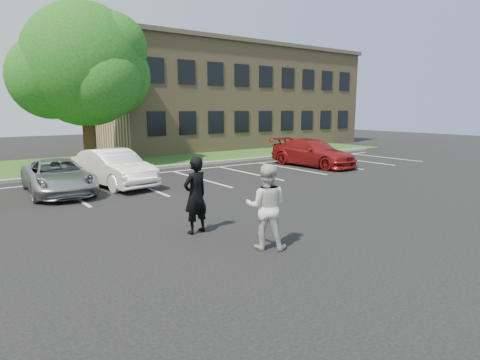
{
  "coord_description": "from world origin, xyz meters",
  "views": [
    {
      "loc": [
        -6.26,
        -7.67,
        3.15
      ],
      "look_at": [
        0.0,
        1.0,
        1.25
      ],
      "focal_mm": 30.0,
      "sensor_mm": 36.0,
      "label": 1
    }
  ],
  "objects_px": {
    "car_silver_minivan": "(58,176)",
    "car_white_sedan": "(114,168)",
    "office_building": "(229,97)",
    "man_white_shirt": "(266,207)",
    "tree": "(86,68)",
    "car_red_compact": "(313,153)",
    "man_black_suit": "(195,195)"
  },
  "relations": [
    {
      "from": "car_silver_minivan",
      "to": "car_white_sedan",
      "type": "xyz_separation_m",
      "value": [
        2.2,
        0.24,
        0.11
      ]
    },
    {
      "from": "office_building",
      "to": "man_white_shirt",
      "type": "bearing_deg",
      "value": -122.6
    },
    {
      "from": "tree",
      "to": "car_red_compact",
      "type": "bearing_deg",
      "value": -37.87
    },
    {
      "from": "man_white_shirt",
      "to": "car_red_compact",
      "type": "height_order",
      "value": "man_white_shirt"
    },
    {
      "from": "office_building",
      "to": "man_black_suit",
      "type": "bearing_deg",
      "value": -126.26
    },
    {
      "from": "man_black_suit",
      "to": "car_red_compact",
      "type": "bearing_deg",
      "value": -160.44
    },
    {
      "from": "man_white_shirt",
      "to": "car_red_compact",
      "type": "distance_m",
      "value": 13.86
    },
    {
      "from": "car_silver_minivan",
      "to": "car_red_compact",
      "type": "bearing_deg",
      "value": 0.14
    },
    {
      "from": "man_black_suit",
      "to": "car_silver_minivan",
      "type": "bearing_deg",
      "value": -88.13
    },
    {
      "from": "car_white_sedan",
      "to": "car_red_compact",
      "type": "bearing_deg",
      "value": -12.99
    },
    {
      "from": "office_building",
      "to": "car_silver_minivan",
      "type": "xyz_separation_m",
      "value": [
        -17.12,
        -13.6,
        -3.51
      ]
    },
    {
      "from": "tree",
      "to": "man_white_shirt",
      "type": "bearing_deg",
      "value": -92.77
    },
    {
      "from": "car_red_compact",
      "to": "car_silver_minivan",
      "type": "bearing_deg",
      "value": 173.05
    },
    {
      "from": "tree",
      "to": "car_silver_minivan",
      "type": "bearing_deg",
      "value": -114.43
    },
    {
      "from": "man_white_shirt",
      "to": "car_red_compact",
      "type": "bearing_deg",
      "value": -97.84
    },
    {
      "from": "office_building",
      "to": "car_silver_minivan",
      "type": "bearing_deg",
      "value": -141.54
    },
    {
      "from": "man_black_suit",
      "to": "car_red_compact",
      "type": "relative_size",
      "value": 0.38
    },
    {
      "from": "car_red_compact",
      "to": "man_white_shirt",
      "type": "bearing_deg",
      "value": -145.38
    },
    {
      "from": "car_red_compact",
      "to": "man_black_suit",
      "type": "bearing_deg",
      "value": -153.84
    },
    {
      "from": "tree",
      "to": "man_white_shirt",
      "type": "distance_m",
      "value": 17.11
    },
    {
      "from": "office_building",
      "to": "car_red_compact",
      "type": "relative_size",
      "value": 4.36
    },
    {
      "from": "man_black_suit",
      "to": "tree",
      "type": "bearing_deg",
      "value": -107.64
    },
    {
      "from": "car_white_sedan",
      "to": "car_red_compact",
      "type": "xyz_separation_m",
      "value": [
        10.95,
        -0.67,
        -0.01
      ]
    },
    {
      "from": "man_white_shirt",
      "to": "car_silver_minivan",
      "type": "distance_m",
      "value": 9.62
    },
    {
      "from": "tree",
      "to": "car_red_compact",
      "type": "height_order",
      "value": "tree"
    },
    {
      "from": "man_white_shirt",
      "to": "car_white_sedan",
      "type": "bearing_deg",
      "value": -45.8
    },
    {
      "from": "office_building",
      "to": "car_silver_minivan",
      "type": "height_order",
      "value": "office_building"
    },
    {
      "from": "office_building",
      "to": "tree",
      "type": "xyz_separation_m",
      "value": [
        -13.83,
        -6.36,
        1.19
      ]
    },
    {
      "from": "tree",
      "to": "car_white_sedan",
      "type": "xyz_separation_m",
      "value": [
        -1.09,
        -7.0,
        -4.59
      ]
    },
    {
      "from": "man_black_suit",
      "to": "car_silver_minivan",
      "type": "distance_m",
      "value": 7.55
    },
    {
      "from": "tree",
      "to": "car_red_compact",
      "type": "distance_m",
      "value": 13.32
    },
    {
      "from": "car_white_sedan",
      "to": "car_red_compact",
      "type": "height_order",
      "value": "car_white_sedan"
    }
  ]
}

